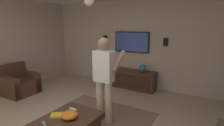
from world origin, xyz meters
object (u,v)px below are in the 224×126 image
remote_white (73,109)px  book (58,115)px  tv (132,42)px  armchair (19,84)px  remote_black (65,114)px  bowl (70,115)px  remote_grey (44,124)px  wall_speaker_left (166,42)px  wall_speaker_right (105,39)px  media_console (128,79)px  coffee_table (68,124)px  vase_round (143,68)px  person_standing (104,75)px

remote_white → book: 0.30m
tv → remote_white: bearing=3.5°
armchair → remote_black: armchair is taller
armchair → bowl: armchair is taller
remote_grey → wall_speaker_left: bearing=-74.2°
tv → book: tv is taller
remote_black → tv: bearing=49.1°
book → remote_black: bearing=21.0°
bowl → wall_speaker_right: bearing=22.8°
tv → bowl: (-3.07, -0.34, -0.91)m
media_console → remote_white: (-2.58, -0.17, 0.14)m
coffee_table → tv: 3.29m
vase_round → wall_speaker_right: size_ratio=1.00×
wall_speaker_left → book: bearing=164.0°
armchair → wall_speaker_right: 2.91m
remote_white → person_standing: bearing=63.4°
tv → bowl: size_ratio=4.22×
armchair → coffee_table: bearing=-19.1°
remote_grey → person_standing: bearing=-75.6°
bowl → media_console: bearing=6.8°
person_standing → coffee_table: bearing=167.5°
person_standing → armchair: bearing=88.6°
media_console → wall_speaker_left: size_ratio=7.73×
person_standing → wall_speaker_right: bearing=30.8°
vase_round → remote_grey: bearing=173.7°
tv → wall_speaker_right: bearing=-90.8°
coffee_table → media_console: bearing=6.0°
bowl → remote_black: bowl is taller
bowl → vase_round: (2.80, -0.15, 0.20)m
tv → wall_speaker_right: (0.01, 0.96, 0.07)m
tv → remote_black: bearing=3.4°
tv → person_standing: 2.34m
remote_grey → vase_round: 3.16m
person_standing → remote_white: (-0.58, 0.29, -0.52)m
bowl → remote_black: (0.05, 0.16, -0.05)m
media_console → tv: size_ratio=1.54×
media_console → remote_grey: bearing=2.4°
armchair → tv: tv is taller
person_standing → remote_white: 0.83m
remote_white → remote_grey: (-0.58, 0.04, 0.00)m
tv → remote_grey: size_ratio=7.37×
bowl → remote_black: bearing=72.5°
person_standing → bowl: (-0.82, 0.13, -0.47)m
bowl → book: (-0.05, 0.22, -0.04)m
person_standing → wall_speaker_left: person_standing is taller
person_standing → wall_speaker_left: size_ratio=7.45×
media_console → wall_speaker_right: size_ratio=7.73×
coffee_table → wall_speaker_right: (3.10, 1.26, 1.14)m
remote_grey → coffee_table: bearing=-87.5°
media_console → wall_speaker_left: bearing=104.0°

